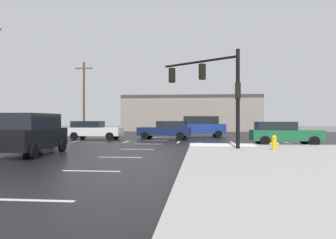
% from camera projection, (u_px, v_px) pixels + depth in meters
% --- Properties ---
extents(ground_plane, '(120.00, 120.00, 0.00)m').
position_uv_depth(ground_plane, '(152.00, 142.00, 24.99)').
color(ground_plane, slate).
extents(road_asphalt, '(44.00, 44.00, 0.02)m').
position_uv_depth(road_asphalt, '(152.00, 142.00, 24.99)').
color(road_asphalt, black).
rests_on(road_asphalt, ground_plane).
extents(snow_strip_curbside, '(4.00, 1.60, 0.06)m').
position_uv_depth(snow_strip_curbside, '(222.00, 145.00, 20.52)').
color(snow_strip_curbside, white).
rests_on(snow_strip_curbside, sidewalk_corner).
extents(lane_markings, '(36.15, 36.15, 0.01)m').
position_uv_depth(lane_markings, '(166.00, 143.00, 23.50)').
color(lane_markings, silver).
rests_on(lane_markings, road_asphalt).
extents(traffic_signal_mast, '(4.53, 3.46, 5.52)m').
position_uv_depth(traffic_signal_mast, '(214.00, 83.00, 19.27)').
color(traffic_signal_mast, black).
rests_on(traffic_signal_mast, sidewalk_corner).
extents(fire_hydrant, '(0.48, 0.26, 0.79)m').
position_uv_depth(fire_hydrant, '(274.00, 142.00, 17.33)').
color(fire_hydrant, gold).
rests_on(fire_hydrant, sidewalk_corner).
extents(strip_building_background, '(19.96, 8.00, 5.21)m').
position_uv_depth(strip_building_background, '(192.00, 114.00, 49.82)').
color(strip_building_background, gray).
rests_on(strip_building_background, ground_plane).
extents(sedan_navy, '(4.64, 2.30, 1.58)m').
position_uv_depth(sedan_navy, '(166.00, 130.00, 28.62)').
color(sedan_navy, '#141E47').
rests_on(sedan_navy, road_asphalt).
extents(sedan_white, '(4.58, 2.12, 1.58)m').
position_uv_depth(sedan_white, '(93.00, 130.00, 28.15)').
color(sedan_white, white).
rests_on(sedan_white, road_asphalt).
extents(suv_blue, '(4.99, 2.60, 2.03)m').
position_uv_depth(suv_blue, '(200.00, 126.00, 32.29)').
color(suv_blue, navy).
rests_on(suv_blue, road_asphalt).
extents(suv_black, '(2.30, 4.89, 2.03)m').
position_uv_depth(suv_black, '(30.00, 133.00, 16.09)').
color(suv_black, black).
rests_on(suv_black, road_asphalt).
extents(sedan_silver, '(4.60, 2.18, 1.58)m').
position_uv_depth(sedan_silver, '(18.00, 134.00, 20.74)').
color(sedan_silver, '#B7BABF').
rests_on(sedan_silver, road_asphalt).
extents(sedan_green, '(4.57, 2.11, 1.58)m').
position_uv_depth(sedan_green, '(283.00, 133.00, 21.84)').
color(sedan_green, '#195933').
rests_on(sedan_green, road_asphalt).
extents(utility_pole_distant, '(2.20, 0.28, 9.00)m').
position_uv_depth(utility_pole_distant, '(84.00, 96.00, 41.58)').
color(utility_pole_distant, brown).
rests_on(utility_pole_distant, ground_plane).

